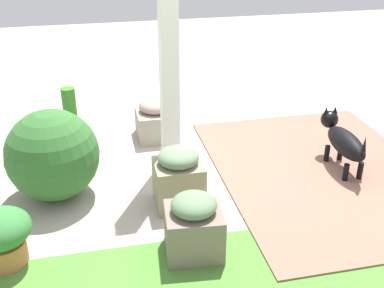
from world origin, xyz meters
name	(u,v)px	position (x,y,z in m)	size (l,w,h in m)	color
ground_plane	(219,164)	(0.00, 0.00, 0.00)	(12.00, 12.00, 0.00)	#ADA198
brick_path	(323,172)	(-0.85, 0.36, 0.01)	(1.80, 2.40, 0.02)	#916652
porch_pillar	(168,34)	(0.42, -0.08, 1.19)	(0.15, 0.15, 2.37)	white
stone_planter_nearest	(156,120)	(0.47, -0.67, 0.19)	(0.37, 0.42, 0.41)	gray
stone_planter_mid	(179,178)	(0.48, 0.56, 0.24)	(0.37, 0.33, 0.48)	gray
stone_planter_far	(194,226)	(0.49, 1.15, 0.21)	(0.40, 0.38, 0.45)	#7C6D5F
round_shrub	(53,155)	(1.41, 0.22, 0.36)	(0.73, 0.73, 0.73)	#32682D
terracotta_pot_tall	(72,124)	(1.28, -0.70, 0.21)	(0.24, 0.24, 0.57)	#CA683F
terracotta_pot_broad	(2,235)	(1.71, 0.99, 0.22)	(0.39, 0.39, 0.39)	#BF7141
dog	(343,140)	(-1.02, 0.31, 0.28)	(0.19, 0.69, 0.48)	black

